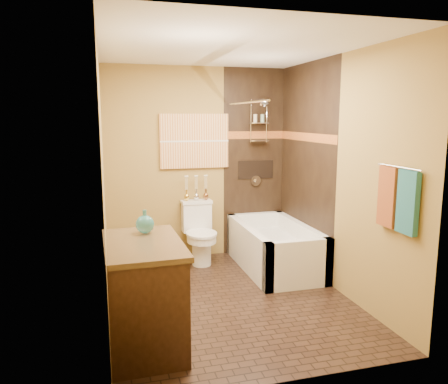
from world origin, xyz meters
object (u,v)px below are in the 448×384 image
object	(u,v)px
bathtub	(274,251)
vanity	(144,294)
toilet	(199,232)
sunset_painting	(194,141)

from	to	relation	value
bathtub	vanity	bearing A→B (deg)	-139.67
toilet	vanity	size ratio (longest dim) A/B	0.78
bathtub	vanity	xyz separation A→B (m)	(-1.72, -1.46, 0.22)
sunset_painting	toilet	bearing A→B (deg)	-90.00
bathtub	toilet	distance (m)	0.98
bathtub	toilet	world-z (taller)	toilet
toilet	bathtub	bearing A→B (deg)	-30.01
sunset_painting	bathtub	bearing A→B (deg)	-40.52
bathtub	toilet	xyz separation A→B (m)	(-0.85, 0.46, 0.18)
sunset_painting	toilet	xyz separation A→B (m)	(0.00, -0.26, -1.15)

